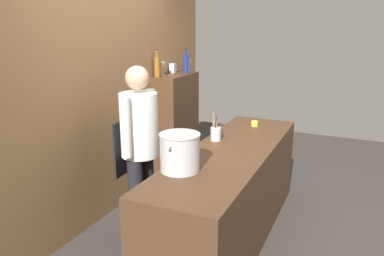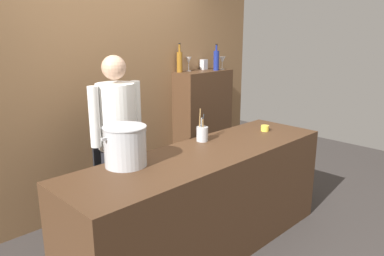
# 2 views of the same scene
# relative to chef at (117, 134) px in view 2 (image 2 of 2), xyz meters

# --- Properties ---
(ground_plane) EXTENTS (8.00, 8.00, 0.00)m
(ground_plane) POSITION_rel_chef_xyz_m (0.34, -0.77, -0.96)
(ground_plane) COLOR #383330
(brick_back_panel) EXTENTS (4.40, 0.10, 3.00)m
(brick_back_panel) POSITION_rel_chef_xyz_m (0.34, 0.63, 0.54)
(brick_back_panel) COLOR olive
(brick_back_panel) RESTS_ON ground_plane
(prep_counter) EXTENTS (2.49, 0.70, 0.90)m
(prep_counter) POSITION_rel_chef_xyz_m (0.34, -0.77, -0.51)
(prep_counter) COLOR #472D1C
(prep_counter) RESTS_ON ground_plane
(bar_cabinet) EXTENTS (0.76, 0.32, 1.37)m
(bar_cabinet) POSITION_rel_chef_xyz_m (1.56, 0.42, -0.28)
(bar_cabinet) COLOR #472D1C
(bar_cabinet) RESTS_ON ground_plane
(chef) EXTENTS (0.53, 0.36, 1.66)m
(chef) POSITION_rel_chef_xyz_m (0.00, 0.00, 0.00)
(chef) COLOR black
(chef) RESTS_ON ground_plane
(stockpot_large) EXTENTS (0.38, 0.32, 0.30)m
(stockpot_large) POSITION_rel_chef_xyz_m (-0.30, -0.56, 0.08)
(stockpot_large) COLOR #B7BABF
(stockpot_large) RESTS_ON prep_counter
(utensil_crock) EXTENTS (0.10, 0.10, 0.29)m
(utensil_crock) POSITION_rel_chef_xyz_m (0.54, -0.53, 0.01)
(utensil_crock) COLOR #B7BABF
(utensil_crock) RESTS_ON prep_counter
(butter_jar) EXTENTS (0.08, 0.08, 0.06)m
(butter_jar) POSITION_rel_chef_xyz_m (1.22, -0.74, -0.04)
(butter_jar) COLOR yellow
(butter_jar) RESTS_ON prep_counter
(wine_bottle_amber) EXTENTS (0.07, 0.07, 0.34)m
(wine_bottle_amber) POSITION_rel_chef_xyz_m (1.25, 0.52, 0.54)
(wine_bottle_amber) COLOR #8C5919
(wine_bottle_amber) RESTS_ON bar_cabinet
(wine_bottle_cobalt) EXTENTS (0.07, 0.07, 0.32)m
(wine_bottle_cobalt) POSITION_rel_chef_xyz_m (1.72, 0.35, 0.54)
(wine_bottle_cobalt) COLOR navy
(wine_bottle_cobalt) RESTS_ON bar_cabinet
(wine_glass_tall) EXTENTS (0.07, 0.07, 0.17)m
(wine_glass_tall) POSITION_rel_chef_xyz_m (1.41, 0.53, 0.53)
(wine_glass_tall) COLOR silver
(wine_glass_tall) RESTS_ON bar_cabinet
(wine_glass_wide) EXTENTS (0.08, 0.08, 0.16)m
(wine_glass_wide) POSITION_rel_chef_xyz_m (1.86, 0.38, 0.52)
(wine_glass_wide) COLOR silver
(wine_glass_wide) RESTS_ON bar_cabinet
(spice_tin_silver) EXTENTS (0.07, 0.07, 0.13)m
(spice_tin_silver) POSITION_rel_chef_xyz_m (1.67, 0.52, 0.47)
(spice_tin_silver) COLOR #B2B2B7
(spice_tin_silver) RESTS_ON bar_cabinet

